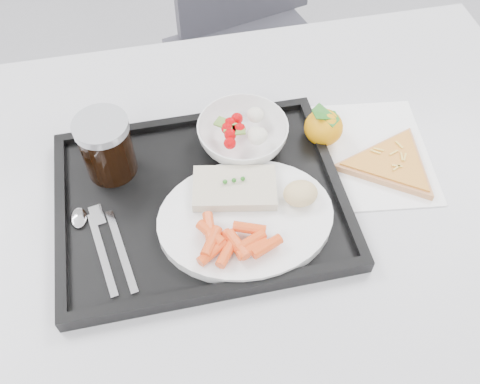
{
  "coord_description": "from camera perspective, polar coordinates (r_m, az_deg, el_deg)",
  "views": [
    {
      "loc": [
        -0.1,
        -0.22,
        1.45
      ],
      "look_at": [
        0.01,
        0.28,
        0.77
      ],
      "focal_mm": 40.0,
      "sensor_mm": 36.0,
      "label": 1
    }
  ],
  "objects": [
    {
      "name": "cutlery",
      "position": [
        0.83,
        -14.77,
        -4.67
      ],
      "size": [
        0.1,
        0.17,
        0.01
      ],
      "color": "silver",
      "rests_on": "tray"
    },
    {
      "name": "chair",
      "position": [
        1.56,
        1.4,
        17.56
      ],
      "size": [
        0.51,
        0.51,
        0.93
      ],
      "color": "#35343C",
      "rests_on": "ground"
    },
    {
      "name": "cola_glass",
      "position": [
        0.87,
        -14.07,
        4.77
      ],
      "size": [
        0.09,
        0.09,
        0.11
      ],
      "color": "black",
      "rests_on": "tray"
    },
    {
      "name": "dinner_plate",
      "position": [
        0.82,
        0.6,
        -2.85
      ],
      "size": [
        0.27,
        0.27,
        0.02
      ],
      "color": "white",
      "rests_on": "tray"
    },
    {
      "name": "pizza_slice",
      "position": [
        0.93,
        15.87,
        2.93
      ],
      "size": [
        0.23,
        0.23,
        0.02
      ],
      "color": "tan",
      "rests_on": "napkin"
    },
    {
      "name": "tangerine",
      "position": [
        0.93,
        8.9,
        6.84
      ],
      "size": [
        0.08,
        0.08,
        0.07
      ],
      "color": "#E44E0B",
      "rests_on": "napkin"
    },
    {
      "name": "napkin",
      "position": [
        0.94,
        12.18,
        3.97
      ],
      "size": [
        0.28,
        0.27,
        0.0
      ],
      "color": "white",
      "rests_on": "table"
    },
    {
      "name": "fish_fillet",
      "position": [
        0.83,
        -0.58,
        0.45
      ],
      "size": [
        0.14,
        0.1,
        0.02
      ],
      "color": "beige",
      "rests_on": "dinner_plate"
    },
    {
      "name": "carrot_pile",
      "position": [
        0.77,
        -0.77,
        -5.33
      ],
      "size": [
        0.13,
        0.09,
        0.02
      ],
      "color": "#EF4D1A",
      "rests_on": "dinner_plate"
    },
    {
      "name": "tray",
      "position": [
        0.86,
        -4.19,
        -0.87
      ],
      "size": [
        0.45,
        0.35,
        0.03
      ],
      "color": "black",
      "rests_on": "table"
    },
    {
      "name": "table",
      "position": [
        0.93,
        -0.67,
        -2.09
      ],
      "size": [
        1.2,
        0.8,
        0.75
      ],
      "color": "silver",
      "rests_on": "ground"
    },
    {
      "name": "salad_contents",
      "position": [
        0.9,
        0.75,
        6.65
      ],
      "size": [
        0.09,
        0.08,
        0.02
      ],
      "color": "#B80105",
      "rests_on": "salad_bowl"
    },
    {
      "name": "salad_bowl",
      "position": [
        0.9,
        0.28,
        6.12
      ],
      "size": [
        0.15,
        0.15,
        0.05
      ],
      "color": "white",
      "rests_on": "tray"
    },
    {
      "name": "bread_roll",
      "position": [
        0.82,
        6.46,
        -0.16
      ],
      "size": [
        0.07,
        0.06,
        0.03
      ],
      "color": "#E4B68D",
      "rests_on": "dinner_plate"
    }
  ]
}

